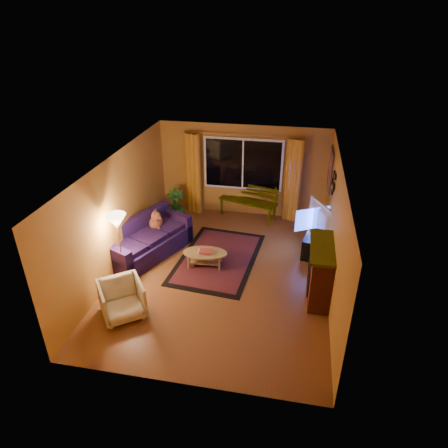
% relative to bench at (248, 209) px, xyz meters
% --- Properties ---
extents(floor, '(4.50, 6.00, 0.02)m').
position_rel_bench_xyz_m(floor, '(-0.19, -2.75, -0.25)').
color(floor, brown).
rests_on(floor, ground).
extents(ceiling, '(4.50, 6.00, 0.02)m').
position_rel_bench_xyz_m(ceiling, '(-0.19, -2.75, 2.27)').
color(ceiling, white).
rests_on(ceiling, ground).
extents(wall_back, '(4.50, 0.02, 2.50)m').
position_rel_bench_xyz_m(wall_back, '(-0.19, 0.26, 1.01)').
color(wall_back, '#C18431').
rests_on(wall_back, ground).
extents(wall_left, '(0.02, 6.00, 2.50)m').
position_rel_bench_xyz_m(wall_left, '(-2.45, -2.75, 1.01)').
color(wall_left, '#C18431').
rests_on(wall_left, ground).
extents(wall_right, '(0.02, 6.00, 2.50)m').
position_rel_bench_xyz_m(wall_right, '(2.07, -2.75, 1.01)').
color(wall_right, '#C18431').
rests_on(wall_right, ground).
extents(window, '(2.00, 0.02, 1.30)m').
position_rel_bench_xyz_m(window, '(-0.19, 0.19, 1.21)').
color(window, black).
rests_on(window, wall_back).
extents(curtain_rod, '(3.20, 0.03, 0.03)m').
position_rel_bench_xyz_m(curtain_rod, '(-0.19, 0.15, 2.01)').
color(curtain_rod, '#BF8C3F').
rests_on(curtain_rod, wall_back).
extents(curtain_left, '(0.36, 0.36, 2.24)m').
position_rel_bench_xyz_m(curtain_left, '(-1.54, 0.13, 0.88)').
color(curtain_left, orange).
rests_on(curtain_left, ground).
extents(curtain_right, '(0.36, 0.36, 2.24)m').
position_rel_bench_xyz_m(curtain_right, '(1.16, 0.13, 0.88)').
color(curtain_right, orange).
rests_on(curtain_right, ground).
extents(bench, '(1.65, 0.93, 0.48)m').
position_rel_bench_xyz_m(bench, '(0.00, 0.00, 0.00)').
color(bench, '#333300').
rests_on(bench, ground).
extents(potted_plant, '(0.61, 0.61, 0.86)m').
position_rel_bench_xyz_m(potted_plant, '(-1.90, -0.49, 0.19)').
color(potted_plant, '#235B1E').
rests_on(potted_plant, ground).
extents(sofa, '(1.72, 2.35, 0.87)m').
position_rel_bench_xyz_m(sofa, '(-2.00, -2.34, 0.20)').
color(sofa, '#1C0E36').
rests_on(sofa, ground).
extents(dog, '(0.42, 0.48, 0.44)m').
position_rel_bench_xyz_m(dog, '(-1.95, -1.86, 0.42)').
color(dog, brown).
rests_on(dog, sofa).
extents(armchair, '(1.03, 1.02, 0.78)m').
position_rel_bench_xyz_m(armchair, '(-1.73, -4.43, 0.15)').
color(armchair, beige).
rests_on(armchair, ground).
extents(floor_lamp, '(0.28, 0.28, 1.57)m').
position_rel_bench_xyz_m(floor_lamp, '(-2.15, -3.41, 0.55)').
color(floor_lamp, '#BF8C3F').
rests_on(floor_lamp, ground).
extents(rug, '(1.92, 2.81, 0.02)m').
position_rel_bench_xyz_m(rug, '(-0.37, -2.22, -0.23)').
color(rug, maroon).
rests_on(rug, ground).
extents(coffee_table, '(1.05, 1.05, 0.36)m').
position_rel_bench_xyz_m(coffee_table, '(-0.59, -2.55, -0.06)').
color(coffee_table, '#A0814B').
rests_on(coffee_table, ground).
extents(tv_console, '(0.65, 1.26, 0.50)m').
position_rel_bench_xyz_m(tv_console, '(1.81, -1.40, 0.01)').
color(tv_console, black).
rests_on(tv_console, ground).
extents(television, '(0.69, 1.09, 0.67)m').
position_rel_bench_xyz_m(television, '(1.81, -1.40, 0.60)').
color(television, black).
rests_on(television, tv_console).
extents(fireplace, '(0.40, 1.20, 1.10)m').
position_rel_bench_xyz_m(fireplace, '(1.86, -3.15, 0.31)').
color(fireplace, maroon).
rests_on(fireplace, ground).
extents(mirror_cluster, '(0.06, 0.60, 0.56)m').
position_rel_bench_xyz_m(mirror_cluster, '(2.02, -1.45, 1.56)').
color(mirror_cluster, black).
rests_on(mirror_cluster, wall_right).
extents(painting, '(0.04, 0.76, 0.96)m').
position_rel_bench_xyz_m(painting, '(2.03, -0.30, 1.41)').
color(painting, '#E64D16').
rests_on(painting, wall_right).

